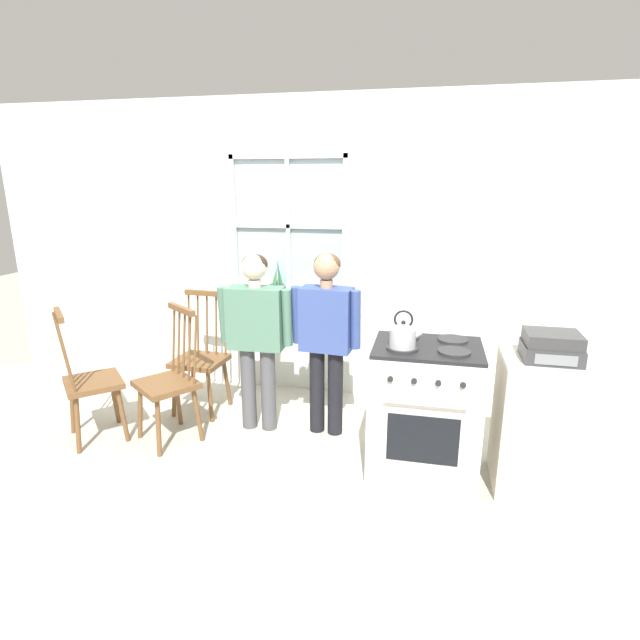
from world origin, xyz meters
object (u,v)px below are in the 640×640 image
at_px(potted_plant, 277,285).
at_px(side_counter, 541,424).
at_px(chair_near_wall, 201,359).
at_px(chair_center_cluster, 90,382).
at_px(stereo, 552,347).
at_px(chair_by_window, 169,383).
at_px(person_teen_center, 326,328).
at_px(person_elderly_left, 256,327).
at_px(kettle, 403,334).
at_px(stove, 424,407).

relative_size(potted_plant, side_counter, 0.38).
relative_size(chair_near_wall, side_counter, 1.18).
distance_m(chair_center_cluster, stereo, 3.32).
distance_m(potted_plant, stereo, 2.46).
distance_m(chair_by_window, chair_near_wall, 0.54).
height_order(person_teen_center, potted_plant, person_teen_center).
bearing_deg(side_counter, potted_plant, 151.19).
height_order(chair_by_window, person_elderly_left, person_elderly_left).
distance_m(chair_center_cluster, kettle, 2.44).
relative_size(person_elderly_left, stereo, 4.24).
relative_size(chair_center_cluster, kettle, 4.28).
distance_m(chair_by_window, stereo, 2.73).
relative_size(chair_center_cluster, person_teen_center, 0.73).
bearing_deg(stove, potted_plant, 141.15).
relative_size(chair_near_wall, person_elderly_left, 0.73).
bearing_deg(person_teen_center, potted_plant, 134.67).
height_order(chair_center_cluster, side_counter, chair_center_cluster).
distance_m(kettle, side_counter, 1.08).
xyz_separation_m(person_elderly_left, kettle, (1.16, -0.46, 0.15)).
distance_m(stove, stereo, 0.91).
distance_m(chair_near_wall, potted_plant, 0.97).
height_order(kettle, stereo, kettle).
distance_m(potted_plant, side_counter, 2.52).
bearing_deg(kettle, chair_center_cluster, 179.72).
distance_m(person_elderly_left, kettle, 1.26).
bearing_deg(chair_by_window, person_teen_center, 54.20).
bearing_deg(kettle, stove, 38.98).
distance_m(chair_center_cluster, side_counter, 3.28).
distance_m(chair_by_window, potted_plant, 1.37).
bearing_deg(person_teen_center, chair_center_cluster, -159.54).
relative_size(chair_near_wall, stereo, 3.11).
distance_m(side_counter, stereo, 0.54).
height_order(person_elderly_left, kettle, person_elderly_left).
xyz_separation_m(chair_near_wall, potted_plant, (0.53, 0.59, 0.57)).
height_order(chair_near_wall, person_elderly_left, person_elderly_left).
relative_size(person_teen_center, side_counter, 1.62).
distance_m(person_teen_center, stove, 0.95).
xyz_separation_m(side_counter, stereo, (0.00, -0.02, 0.54)).
bearing_deg(person_teen_center, chair_by_window, -157.47).
distance_m(chair_by_window, kettle, 1.86).
xyz_separation_m(chair_by_window, chair_near_wall, (0.01, 0.54, 0.00)).
bearing_deg(stove, person_teen_center, 153.82).
bearing_deg(person_elderly_left, kettle, -23.33).
bearing_deg(kettle, side_counter, 5.05).
distance_m(stove, side_counter, 0.75).
bearing_deg(side_counter, chair_by_window, 178.80).
bearing_deg(potted_plant, person_elderly_left, -84.60).
height_order(kettle, side_counter, kettle).
xyz_separation_m(person_elderly_left, stove, (1.33, -0.33, -0.40)).
bearing_deg(person_elderly_left, potted_plant, 93.65).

